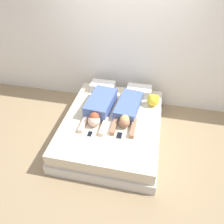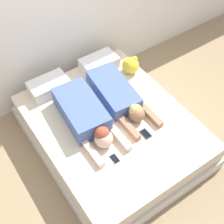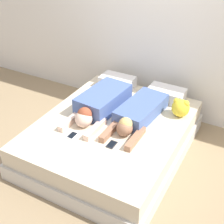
{
  "view_description": "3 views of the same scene",
  "coord_description": "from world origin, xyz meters",
  "px_view_note": "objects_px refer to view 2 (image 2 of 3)",
  "views": [
    {
      "loc": [
        0.58,
        -2.71,
        2.89
      ],
      "look_at": [
        0.0,
        0.0,
        0.56
      ],
      "focal_mm": 35.0,
      "sensor_mm": 36.0,
      "label": 1
    },
    {
      "loc": [
        -1.23,
        -1.79,
        3.18
      ],
      "look_at": [
        0.0,
        0.0,
        0.56
      ],
      "focal_mm": 50.0,
      "sensor_mm": 36.0,
      "label": 2
    },
    {
      "loc": [
        1.44,
        -2.64,
        2.51
      ],
      "look_at": [
        0.0,
        0.0,
        0.56
      ],
      "focal_mm": 50.0,
      "sensor_mm": 36.0,
      "label": 3
    }
  ],
  "objects_px": {
    "cell_phone_right": "(146,134)",
    "pillow_head_left": "(49,86)",
    "person_left": "(85,115)",
    "plush_toy": "(130,65)",
    "bed": "(112,131)",
    "pillow_head_right": "(99,63)",
    "cell_phone_left": "(115,159)",
    "person_right": "(118,95)"
  },
  "relations": [
    {
      "from": "cell_phone_right",
      "to": "pillow_head_left",
      "type": "bearing_deg",
      "value": 115.18
    },
    {
      "from": "pillow_head_left",
      "to": "person_left",
      "type": "distance_m",
      "value": 0.68
    },
    {
      "from": "pillow_head_left",
      "to": "plush_toy",
      "type": "distance_m",
      "value": 1.05
    },
    {
      "from": "bed",
      "to": "pillow_head_right",
      "type": "height_order",
      "value": "pillow_head_right"
    },
    {
      "from": "cell_phone_left",
      "to": "cell_phone_right",
      "type": "relative_size",
      "value": 1.0
    },
    {
      "from": "pillow_head_left",
      "to": "cell_phone_left",
      "type": "distance_m",
      "value": 1.26
    },
    {
      "from": "pillow_head_left",
      "to": "cell_phone_left",
      "type": "relative_size",
      "value": 3.58
    },
    {
      "from": "person_right",
      "to": "pillow_head_right",
      "type": "bearing_deg",
      "value": 78.21
    },
    {
      "from": "bed",
      "to": "person_right",
      "type": "xyz_separation_m",
      "value": [
        0.23,
        0.21,
        0.3
      ]
    },
    {
      "from": "person_left",
      "to": "person_right",
      "type": "xyz_separation_m",
      "value": [
        0.49,
        0.06,
        -0.03
      ]
    },
    {
      "from": "cell_phone_left",
      "to": "plush_toy",
      "type": "xyz_separation_m",
      "value": [
        0.91,
        0.96,
        0.11
      ]
    },
    {
      "from": "person_right",
      "to": "plush_toy",
      "type": "distance_m",
      "value": 0.52
    },
    {
      "from": "person_right",
      "to": "plush_toy",
      "type": "height_order",
      "value": "plush_toy"
    },
    {
      "from": "pillow_head_left",
      "to": "cell_phone_left",
      "type": "height_order",
      "value": "pillow_head_left"
    },
    {
      "from": "pillow_head_right",
      "to": "cell_phone_right",
      "type": "bearing_deg",
      "value": -98.03
    },
    {
      "from": "person_left",
      "to": "cell_phone_left",
      "type": "height_order",
      "value": "person_left"
    },
    {
      "from": "person_right",
      "to": "cell_phone_left",
      "type": "xyz_separation_m",
      "value": [
        -0.5,
        -0.64,
        -0.08
      ]
    },
    {
      "from": "person_left",
      "to": "bed",
      "type": "bearing_deg",
      "value": -30.78
    },
    {
      "from": "bed",
      "to": "cell_phone_right",
      "type": "height_order",
      "value": "cell_phone_right"
    },
    {
      "from": "pillow_head_right",
      "to": "person_right",
      "type": "bearing_deg",
      "value": -101.79
    },
    {
      "from": "cell_phone_right",
      "to": "pillow_head_right",
      "type": "bearing_deg",
      "value": 81.97
    },
    {
      "from": "pillow_head_left",
      "to": "bed",
      "type": "bearing_deg",
      "value": -66.2
    },
    {
      "from": "cell_phone_left",
      "to": "cell_phone_right",
      "type": "distance_m",
      "value": 0.46
    },
    {
      "from": "pillow_head_left",
      "to": "cell_phone_right",
      "type": "relative_size",
      "value": 3.58
    },
    {
      "from": "pillow_head_right",
      "to": "cell_phone_left",
      "type": "bearing_deg",
      "value": -116.55
    },
    {
      "from": "bed",
      "to": "cell_phone_right",
      "type": "xyz_separation_m",
      "value": [
        0.19,
        -0.36,
        0.22
      ]
    },
    {
      "from": "person_left",
      "to": "person_right",
      "type": "relative_size",
      "value": 0.98
    },
    {
      "from": "cell_phone_left",
      "to": "cell_phone_right",
      "type": "xyz_separation_m",
      "value": [
        0.46,
        0.07,
        0.0
      ]
    },
    {
      "from": "pillow_head_left",
      "to": "person_left",
      "type": "bearing_deg",
      "value": -80.69
    },
    {
      "from": "bed",
      "to": "pillow_head_right",
      "type": "xyz_separation_m",
      "value": [
        0.36,
        0.82,
        0.29
      ]
    },
    {
      "from": "plush_toy",
      "to": "person_left",
      "type": "bearing_deg",
      "value": -157.2
    },
    {
      "from": "bed",
      "to": "person_left",
      "type": "distance_m",
      "value": 0.44
    },
    {
      "from": "pillow_head_left",
      "to": "person_right",
      "type": "xyz_separation_m",
      "value": [
        0.6,
        -0.61,
        0.01
      ]
    },
    {
      "from": "bed",
      "to": "person_right",
      "type": "height_order",
      "value": "person_right"
    },
    {
      "from": "person_left",
      "to": "plush_toy",
      "type": "bearing_deg",
      "value": 22.8
    },
    {
      "from": "pillow_head_left",
      "to": "cell_phone_left",
      "type": "xyz_separation_m",
      "value": [
        0.1,
        -1.25,
        -0.07
      ]
    },
    {
      "from": "person_left",
      "to": "cell_phone_right",
      "type": "bearing_deg",
      "value": -48.99
    },
    {
      "from": "pillow_head_right",
      "to": "person_right",
      "type": "xyz_separation_m",
      "value": [
        -0.13,
        -0.61,
        0.01
      ]
    },
    {
      "from": "pillow_head_right",
      "to": "bed",
      "type": "bearing_deg",
      "value": -113.8
    },
    {
      "from": "cell_phone_right",
      "to": "plush_toy",
      "type": "bearing_deg",
      "value": 63.11
    },
    {
      "from": "pillow_head_left",
      "to": "plush_toy",
      "type": "relative_size",
      "value": 2.08
    },
    {
      "from": "pillow_head_right",
      "to": "cell_phone_right",
      "type": "xyz_separation_m",
      "value": [
        -0.17,
        -1.19,
        -0.07
      ]
    }
  ]
}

